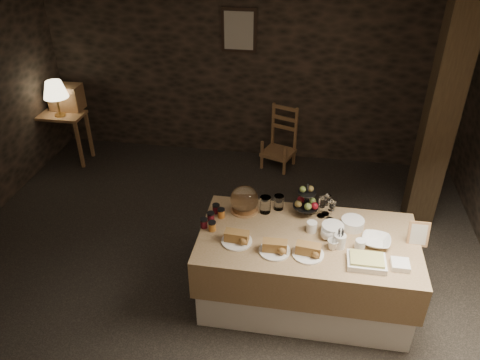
% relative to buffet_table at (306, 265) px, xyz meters
% --- Properties ---
extents(ground_plane, '(5.50, 5.00, 0.01)m').
position_rel_buffet_table_xyz_m(ground_plane, '(-0.90, 0.25, -0.42)').
color(ground_plane, black).
rests_on(ground_plane, ground).
extents(room_shell, '(5.52, 5.02, 2.60)m').
position_rel_buffet_table_xyz_m(room_shell, '(-0.90, 0.25, 1.14)').
color(room_shell, black).
rests_on(room_shell, ground).
extents(buffet_table, '(1.86, 0.99, 0.74)m').
position_rel_buffet_table_xyz_m(buffet_table, '(0.00, 0.00, 0.00)').
color(buffet_table, silver).
rests_on(buffet_table, ground_plane).
extents(console_table, '(0.66, 0.37, 0.70)m').
position_rel_buffet_table_xyz_m(console_table, '(-3.40, 2.13, 0.15)').
color(console_table, olive).
rests_on(console_table, ground_plane).
extents(table_lamp, '(0.32, 0.32, 0.48)m').
position_rel_buffet_table_xyz_m(table_lamp, '(-3.35, 2.08, 0.64)').
color(table_lamp, '#AE8843').
rests_on(table_lamp, console_table).
extents(wine_rack, '(0.42, 0.26, 0.34)m').
position_rel_buffet_table_xyz_m(wine_rack, '(-3.35, 2.31, 0.45)').
color(wine_rack, olive).
rests_on(wine_rack, console_table).
extents(chair, '(0.50, 0.49, 0.65)m').
position_rel_buffet_table_xyz_m(chair, '(-0.46, 2.49, -0.05)').
color(chair, olive).
rests_on(chair, ground_plane).
extents(timber_column, '(0.30, 0.30, 2.60)m').
position_rel_buffet_table_xyz_m(timber_column, '(1.24, 1.49, 0.88)').
color(timber_column, black).
rests_on(timber_column, ground_plane).
extents(framed_picture, '(0.45, 0.04, 0.55)m').
position_rel_buffet_table_xyz_m(framed_picture, '(-1.05, 2.72, 1.33)').
color(framed_picture, black).
rests_on(framed_picture, room_shell).
extents(plate_stack_a, '(0.19, 0.19, 0.10)m').
position_rel_buffet_table_xyz_m(plate_stack_a, '(0.20, 0.07, 0.36)').
color(plate_stack_a, white).
rests_on(plate_stack_a, buffet_table).
extents(plate_stack_b, '(0.20, 0.20, 0.08)m').
position_rel_buffet_table_xyz_m(plate_stack_b, '(0.37, 0.20, 0.36)').
color(plate_stack_b, white).
rests_on(plate_stack_b, buffet_table).
extents(cutlery_holder, '(0.10, 0.10, 0.12)m').
position_rel_buffet_table_xyz_m(cutlery_holder, '(0.26, -0.08, 0.37)').
color(cutlery_holder, white).
rests_on(cutlery_holder, buffet_table).
extents(cup_a, '(0.14, 0.14, 0.09)m').
position_rel_buffet_table_xyz_m(cup_a, '(0.15, 0.01, 0.36)').
color(cup_a, white).
rests_on(cup_a, buffet_table).
extents(cup_b, '(0.09, 0.09, 0.08)m').
position_rel_buffet_table_xyz_m(cup_b, '(0.20, -0.12, 0.36)').
color(cup_b, white).
rests_on(cup_b, buffet_table).
extents(mug_c, '(0.09, 0.09, 0.09)m').
position_rel_buffet_table_xyz_m(mug_c, '(0.02, 0.09, 0.36)').
color(mug_c, white).
rests_on(mug_c, buffet_table).
extents(mug_d, '(0.08, 0.08, 0.09)m').
position_rel_buffet_table_xyz_m(mug_d, '(0.42, -0.09, 0.36)').
color(mug_d, white).
rests_on(mug_d, buffet_table).
extents(bowl, '(0.27, 0.27, 0.06)m').
position_rel_buffet_table_xyz_m(bowl, '(0.56, 0.00, 0.34)').
color(bowl, white).
rests_on(bowl, buffet_table).
extents(cake_dome, '(0.26, 0.26, 0.26)m').
position_rel_buffet_table_xyz_m(cake_dome, '(-0.60, 0.30, 0.42)').
color(cake_dome, olive).
rests_on(cake_dome, buffet_table).
extents(fruit_stand, '(0.23, 0.23, 0.33)m').
position_rel_buffet_table_xyz_m(fruit_stand, '(-0.04, 0.33, 0.44)').
color(fruit_stand, black).
rests_on(fruit_stand, buffet_table).
extents(bread_platter_left, '(0.26, 0.26, 0.11)m').
position_rel_buffet_table_xyz_m(bread_platter_left, '(-0.59, -0.16, 0.35)').
color(bread_platter_left, white).
rests_on(bread_platter_left, buffet_table).
extents(bread_platter_center, '(0.26, 0.26, 0.11)m').
position_rel_buffet_table_xyz_m(bread_platter_center, '(-0.27, -0.23, 0.35)').
color(bread_platter_center, white).
rests_on(bread_platter_center, buffet_table).
extents(bread_platter_right, '(0.26, 0.26, 0.11)m').
position_rel_buffet_table_xyz_m(bread_platter_right, '(0.00, -0.23, 0.35)').
color(bread_platter_right, white).
rests_on(bread_platter_right, buffet_table).
extents(jam_jars, '(0.18, 0.32, 0.07)m').
position_rel_buffet_table_xyz_m(jam_jars, '(-0.85, 0.09, 0.35)').
color(jam_jars, '#58111E').
rests_on(jam_jars, buffet_table).
extents(tart_dish, '(0.30, 0.22, 0.07)m').
position_rel_buffet_table_xyz_m(tart_dish, '(0.46, -0.27, 0.35)').
color(tart_dish, white).
rests_on(tart_dish, buffet_table).
extents(square_dish, '(0.14, 0.14, 0.04)m').
position_rel_buffet_table_xyz_m(square_dish, '(0.72, -0.25, 0.34)').
color(square_dish, white).
rests_on(square_dish, buffet_table).
extents(menu_frame, '(0.17, 0.07, 0.22)m').
position_rel_buffet_table_xyz_m(menu_frame, '(0.90, 0.08, 0.40)').
color(menu_frame, olive).
rests_on(menu_frame, buffet_table).
extents(storage_jar_a, '(0.10, 0.10, 0.16)m').
position_rel_buffet_table_xyz_m(storage_jar_a, '(-0.41, 0.31, 0.39)').
color(storage_jar_a, white).
rests_on(storage_jar_a, buffet_table).
extents(storage_jar_b, '(0.09, 0.09, 0.14)m').
position_rel_buffet_table_xyz_m(storage_jar_b, '(-0.29, 0.38, 0.38)').
color(storage_jar_b, white).
rests_on(storage_jar_b, buffet_table).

